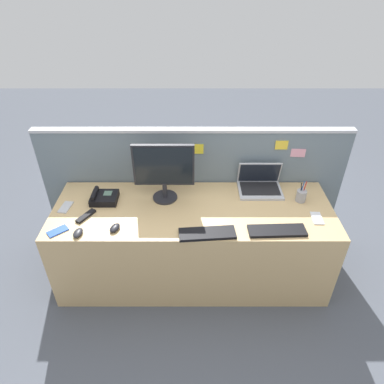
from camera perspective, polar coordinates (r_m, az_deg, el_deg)
The scene contains 15 objects.
ground_plane at distance 3.15m, azimuth 0.00°, elevation -13.03°, with size 10.00×10.00×0.00m, color #4C515B.
desk at distance 2.89m, azimuth 0.00°, elevation -8.32°, with size 2.16×0.73×0.71m, color tan.
cubicle_divider at distance 3.06m, azimuth -0.01°, elevation 0.26°, with size 2.57×0.08×1.19m.
desktop_monitor at distance 2.64m, azimuth -4.85°, elevation 3.81°, with size 0.47×0.19×0.47m.
laptop at distance 2.90m, azimuth 10.97°, elevation 1.39°, with size 0.35×0.27×0.22m.
desk_phone at distance 2.81m, azimuth -14.55°, elevation -0.91°, with size 0.21×0.18×0.09m.
keyboard_main at distance 2.52m, azimuth 13.73°, elevation -6.20°, with size 0.41×0.13×0.02m, color black.
keyboard_spare at distance 2.42m, azimuth 2.40°, elevation -6.86°, with size 0.40×0.13×0.02m, color black.
computer_mouse_right_hand at distance 2.55m, azimuth -18.47°, elevation -6.46°, with size 0.06×0.10×0.03m, color #232328.
computer_mouse_left_hand at distance 2.52m, azimuth -12.78°, elevation -5.83°, with size 0.06×0.10×0.03m, color black.
pen_cup at distance 2.84m, azimuth 17.45°, elevation -0.54°, with size 0.08×0.08×0.18m.
cell_phone_silver_slab at distance 2.84m, azimuth -20.30°, elevation -2.40°, with size 0.07×0.14×0.01m, color #B7BAC1.
cell_phone_white_slab at distance 2.72m, azimuth 19.80°, elevation -4.05°, with size 0.07×0.14×0.01m, color silver.
cell_phone_blue_case at distance 2.63m, azimuth -21.45°, elevation -6.07°, with size 0.07×0.14×0.01m, color blue.
tv_remote at distance 2.69m, azimuth -17.27°, elevation -3.83°, with size 0.04×0.17×0.02m, color black.
Camera 1 is at (-0.01, -2.11, 2.34)m, focal length 32.28 mm.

